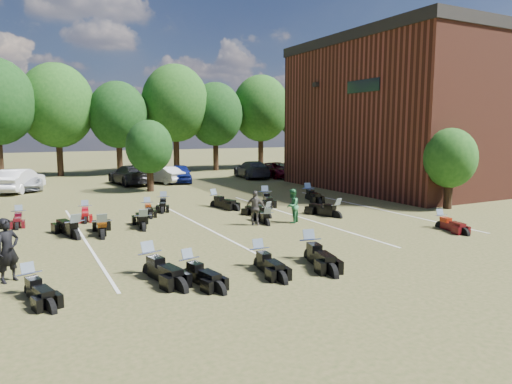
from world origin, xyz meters
TOP-DOWN VIEW (x-y plane):
  - ground at (0.00, 0.00)m, footprint 160.00×160.00m
  - car_1 at (-10.09, 19.40)m, footprint 3.56×5.15m
  - car_2 at (-9.92, 20.38)m, footprint 2.68×5.14m
  - car_3 at (-2.37, 20.11)m, footprint 2.83×5.54m
  - car_4 at (1.60, 19.83)m, footprint 2.81×4.58m
  - car_5 at (0.15, 19.86)m, footprint 2.85×4.28m
  - car_6 at (10.53, 19.44)m, footprint 2.31×4.87m
  - car_7 at (8.35, 20.19)m, footprint 2.81×5.44m
  - person_black at (-10.54, -1.56)m, footprint 0.80×0.73m
  - person_green at (0.95, 1.70)m, footprint 0.97×0.94m
  - person_grey at (-0.81, 2.00)m, footprint 0.96×0.88m
  - motorcycle_0 at (-10.07, -2.97)m, footprint 1.19×2.19m
  - motorcycle_1 at (-6.86, -2.78)m, footprint 1.27×2.56m
  - motorcycle_2 at (-5.94, -3.65)m, footprint 1.08×2.22m
  - motorcycle_3 at (-3.63, -3.63)m, footprint 0.85×2.22m
  - motorcycle_4 at (-1.75, -3.67)m, footprint 1.30×2.57m
  - motorcycle_6 at (6.14, -2.25)m, footprint 1.03×2.12m
  - motorcycle_8 at (-7.32, 2.67)m, footprint 1.12×2.58m
  - motorcycle_9 at (-8.29, 3.03)m, footprint 1.36×2.64m
  - motorcycle_10 at (-5.54, 3.29)m, footprint 1.04×2.41m
  - motorcycle_11 at (0.50, 3.30)m, footprint 1.28×2.13m
  - motorcycle_12 at (-0.33, 1.79)m, footprint 0.98×2.08m
  - motorcycle_13 at (3.51, 1.74)m, footprint 1.34×2.51m
  - motorcycle_14 at (-10.22, 7.55)m, footprint 0.78×2.08m
  - motorcycle_15 at (-7.34, 7.55)m, footprint 0.93×2.16m
  - motorcycle_16 at (-3.15, 8.44)m, footprint 1.38×2.34m
  - motorcycle_17 at (-4.34, 7.25)m, footprint 0.95×2.11m
  - motorcycle_18 at (2.60, 7.28)m, footprint 1.61×2.63m
  - motorcycle_19 at (-0.48, 7.54)m, footprint 1.39×2.55m
  - motorcycle_20 at (5.69, 7.37)m, footprint 1.35×2.59m
  - brick_building at (22.00, 9.00)m, footprint 25.40×15.20m
  - tree_line at (-1.00, 29.00)m, footprint 56.00×6.00m
  - young_tree_near_building at (10.50, 1.00)m, footprint 2.80×2.80m
  - young_tree_midfield at (-2.00, 15.50)m, footprint 3.20×3.20m
  - parking_lines at (-3.00, 3.00)m, footprint 20.10×14.00m

SIDE VIEW (x-z plane):
  - ground at x=0.00m, z-range 0.00..0.00m
  - motorcycle_0 at x=-10.07m, z-range -0.58..0.58m
  - motorcycle_1 at x=-6.86m, z-range -0.68..0.68m
  - motorcycle_2 at x=-5.94m, z-range -0.59..0.59m
  - motorcycle_3 at x=-3.63m, z-range -0.61..0.61m
  - motorcycle_4 at x=-1.75m, z-range -0.69..0.69m
  - motorcycle_6 at x=6.14m, z-range -0.57..0.57m
  - motorcycle_8 at x=-7.32m, z-range -0.70..0.70m
  - motorcycle_9 at x=-8.29m, z-range -0.70..0.70m
  - motorcycle_10 at x=-5.54m, z-range -0.65..0.65m
  - motorcycle_11 at x=0.50m, z-range -0.57..0.57m
  - motorcycle_12 at x=-0.33m, z-range -0.56..0.56m
  - motorcycle_13 at x=3.51m, z-range -0.67..0.67m
  - motorcycle_14 at x=-10.22m, z-range -0.57..0.57m
  - motorcycle_15 at x=-7.34m, z-range -0.58..0.58m
  - motorcycle_16 at x=-3.15m, z-range -0.62..0.62m
  - motorcycle_17 at x=-4.34m, z-range -0.57..0.57m
  - motorcycle_18 at x=2.60m, z-range -0.70..0.70m
  - motorcycle_19 at x=-0.48m, z-range -0.68..0.68m
  - motorcycle_20 at x=5.69m, z-range -0.69..0.69m
  - parking_lines at x=-3.00m, z-range 0.00..0.01m
  - car_5 at x=0.15m, z-range 0.00..1.33m
  - car_6 at x=10.53m, z-range 0.00..1.34m
  - car_2 at x=-9.92m, z-range 0.00..1.38m
  - car_4 at x=1.60m, z-range 0.00..1.46m
  - car_7 at x=8.35m, z-range 0.00..1.51m
  - car_3 at x=-2.37m, z-range 0.00..1.54m
  - person_grey at x=-0.81m, z-range 0.00..1.57m
  - person_green at x=0.95m, z-range 0.00..1.58m
  - car_1 at x=-10.09m, z-range 0.00..1.61m
  - person_black at x=-10.54m, z-range 0.00..1.83m
  - young_tree_near_building at x=10.50m, z-range 0.67..4.83m
  - young_tree_midfield at x=-2.00m, z-range 0.74..5.44m
  - brick_building at x=22.00m, z-range 0.01..10.71m
  - tree_line at x=-1.00m, z-range 1.42..11.20m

